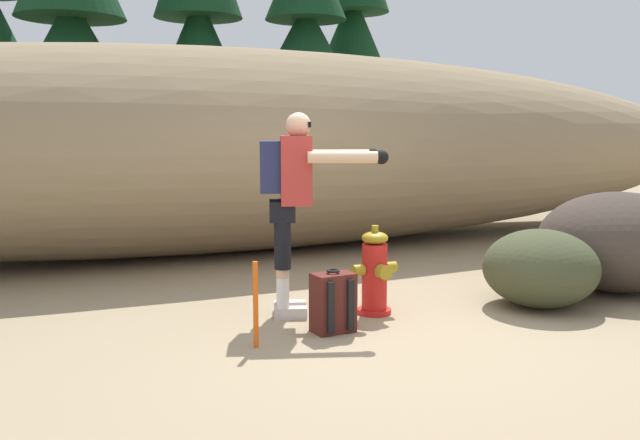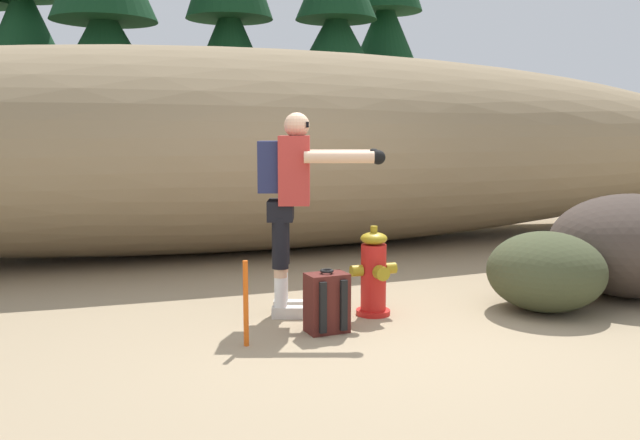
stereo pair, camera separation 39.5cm
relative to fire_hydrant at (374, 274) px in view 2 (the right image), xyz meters
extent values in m
cube|color=#998466|center=(-0.15, -0.37, -0.35)|extent=(56.00, 56.00, 0.04)
ellipsoid|color=#897556|center=(-0.15, 3.35, 0.90)|extent=(15.45, 3.20, 2.46)
cylinder|color=red|center=(0.00, 0.01, -0.31)|extent=(0.28, 0.28, 0.04)
cylinder|color=red|center=(0.00, 0.01, -0.02)|extent=(0.20, 0.20, 0.53)
ellipsoid|color=#9E8419|center=(0.00, 0.01, 0.29)|extent=(0.21, 0.21, 0.10)
cylinder|color=#9E8419|center=(0.00, 0.01, 0.37)|extent=(0.06, 0.06, 0.05)
cylinder|color=#9E8419|center=(-0.15, 0.01, 0.04)|extent=(0.09, 0.09, 0.09)
cylinder|color=#9E8419|center=(0.15, 0.01, 0.04)|extent=(0.09, 0.09, 0.09)
cylinder|color=#9E8419|center=(0.00, -0.14, 0.04)|extent=(0.11, 0.09, 0.11)
cube|color=beige|center=(-0.61, 0.33, -0.29)|extent=(0.28, 0.18, 0.09)
cylinder|color=white|center=(-0.67, 0.35, -0.12)|extent=(0.10, 0.10, 0.24)
cylinder|color=#DBAD89|center=(-0.67, 0.35, 0.03)|extent=(0.10, 0.10, 0.07)
cylinder|color=black|center=(-0.67, 0.35, 0.27)|extent=(0.13, 0.13, 0.40)
cube|color=beige|center=(-0.68, 0.14, -0.29)|extent=(0.28, 0.18, 0.09)
cylinder|color=white|center=(-0.73, 0.16, -0.12)|extent=(0.10, 0.10, 0.24)
cylinder|color=#DBAD89|center=(-0.73, 0.16, 0.03)|extent=(0.10, 0.10, 0.07)
cylinder|color=black|center=(-0.73, 0.16, 0.27)|extent=(0.13, 0.13, 0.40)
cube|color=black|center=(-0.70, 0.25, 0.52)|extent=(0.30, 0.37, 0.16)
cube|color=#B2332D|center=(-0.59, 0.22, 0.84)|extent=(0.35, 0.42, 0.54)
cube|color=#23284C|center=(-0.78, 0.28, 0.86)|extent=(0.24, 0.32, 0.40)
sphere|color=#DBAD89|center=(-0.58, 0.21, 1.19)|extent=(0.20, 0.20, 0.20)
cube|color=black|center=(-0.50, 0.18, 1.19)|extent=(0.07, 0.15, 0.04)
cylinder|color=#DBAD89|center=(-0.17, 0.30, 0.95)|extent=(0.58, 0.28, 0.09)
sphere|color=black|center=(0.08, 0.21, 0.95)|extent=(0.11, 0.11, 0.11)
cylinder|color=#DBAD89|center=(-0.32, -0.11, 0.95)|extent=(0.58, 0.28, 0.09)
sphere|color=black|center=(-0.07, -0.21, 0.95)|extent=(0.11, 0.11, 0.11)
cube|color=#511E19|center=(-0.52, -0.31, -0.11)|extent=(0.31, 0.22, 0.44)
cube|color=#511E19|center=(-0.53, -0.19, -0.18)|extent=(0.21, 0.08, 0.20)
torus|color=black|center=(-0.52, -0.31, 0.13)|extent=(0.10, 0.10, 0.02)
cube|color=black|center=(-0.59, -0.44, -0.11)|extent=(0.05, 0.03, 0.37)
cube|color=black|center=(-0.43, -0.42, -0.11)|extent=(0.05, 0.03, 0.37)
ellipsoid|color=#40352E|center=(2.43, -0.19, 0.13)|extent=(1.78, 1.73, 0.92)
ellipsoid|color=#3D4229|center=(1.39, -0.36, 0.00)|extent=(1.06, 1.06, 0.66)
cylinder|color=#47331E|center=(-3.08, 9.93, 0.52)|extent=(0.28, 0.28, 1.71)
cone|color=#0F3319|center=(-3.08, 9.93, 2.76)|extent=(2.37, 2.37, 2.78)
cylinder|color=#47331E|center=(-1.65, 8.07, 0.26)|extent=(0.35, 0.35, 1.18)
cone|color=#0F3319|center=(-1.65, 8.07, 2.17)|extent=(2.89, 2.89, 2.65)
cylinder|color=#47331E|center=(0.73, 8.61, 0.22)|extent=(0.32, 0.32, 1.11)
cone|color=#0F3319|center=(0.73, 8.61, 2.29)|extent=(2.63, 2.63, 3.03)
cylinder|color=#47331E|center=(2.81, 8.21, 0.54)|extent=(0.30, 0.30, 1.74)
cone|color=#0F3319|center=(2.81, 8.21, 2.56)|extent=(2.53, 2.53, 2.30)
cylinder|color=#47331E|center=(4.45, 9.40, 0.50)|extent=(0.30, 0.30, 1.66)
cone|color=#0F3319|center=(4.45, 9.40, 2.80)|extent=(2.53, 2.53, 2.95)
cylinder|color=#E55914|center=(-1.16, -0.44, -0.03)|extent=(0.04, 0.04, 0.60)
camera|label=1|loc=(-2.57, -4.74, 1.15)|focal=38.13mm
camera|label=2|loc=(-2.20, -4.89, 1.15)|focal=38.13mm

